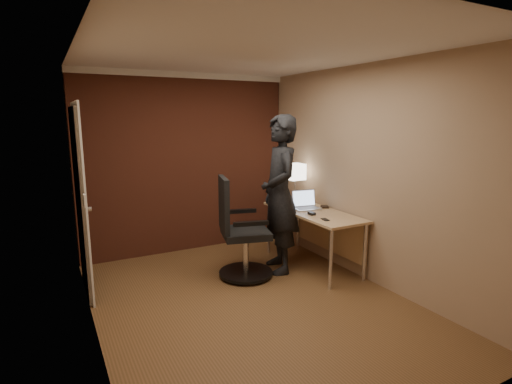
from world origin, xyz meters
TOP-DOWN VIEW (x-y plane):
  - room at (-0.27, 1.54)m, footprint 4.00×4.00m
  - desk at (1.25, 0.56)m, footprint 0.60×1.50m
  - desk_lamp at (1.28, 1.14)m, footprint 0.22×0.22m
  - laptop at (1.18, 0.73)m, footprint 0.37×0.31m
  - mouse at (1.04, 0.40)m, footprint 0.07×0.10m
  - phone at (1.03, 0.13)m, footprint 0.08×0.12m
  - wallet at (1.42, 0.63)m, footprint 0.13×0.14m
  - office_chair at (0.19, 0.66)m, footprint 0.66×0.74m
  - person at (0.73, 0.64)m, footprint 0.63×0.80m

SIDE VIEW (x-z plane):
  - office_chair at x=0.19m, z-range -0.07..1.12m
  - desk at x=1.25m, z-range 0.24..0.97m
  - phone at x=1.03m, z-range 0.73..0.74m
  - wallet at x=1.42m, z-range 0.73..0.75m
  - mouse at x=1.04m, z-range 0.73..0.76m
  - laptop at x=1.18m, z-range 0.68..0.91m
  - person at x=0.73m, z-range 0.00..1.94m
  - desk_lamp at x=1.28m, z-range 0.88..1.41m
  - room at x=-0.27m, z-range -0.63..3.37m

